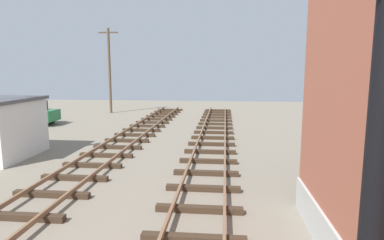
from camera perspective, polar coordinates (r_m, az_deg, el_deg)
The scene contains 3 objects.
signal_mast at distance 2.46m, azimuth 29.93°, elevation -3.97°, with size 0.36×0.40×5.65m.
parked_car_green at distance 27.08m, azimuth -26.59°, elevation 1.12°, with size 4.20×2.04×1.76m.
utility_pole_far at distance 31.88m, azimuth -14.10°, elevation 8.54°, with size 1.80×0.24×7.82m.
Camera 1 is at (2.01, -3.00, 4.02)m, focal length 30.80 mm.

